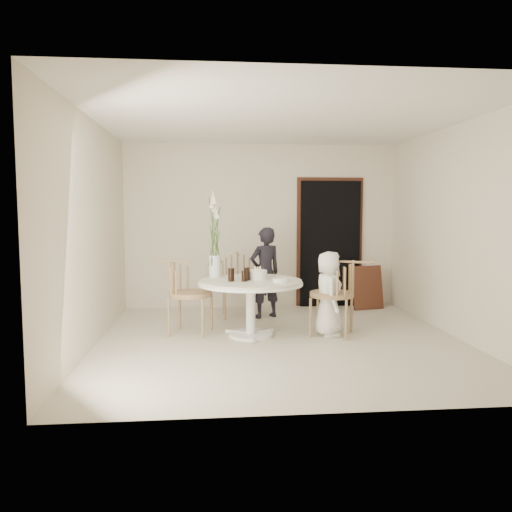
{
  "coord_description": "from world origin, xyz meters",
  "views": [
    {
      "loc": [
        -0.87,
        -6.02,
        1.62
      ],
      "look_at": [
        -0.28,
        0.3,
        1.03
      ],
      "focal_mm": 35.0,
      "sensor_mm": 36.0,
      "label": 1
    }
  ],
  "objects": [
    {
      "name": "boy",
      "position": [
        0.65,
        0.2,
        0.55
      ],
      "size": [
        0.38,
        0.55,
        1.09
      ],
      "primitive_type": "imported",
      "rotation": [
        0.0,
        0.0,
        1.51
      ],
      "color": "white",
      "rests_on": "ground"
    },
    {
      "name": "cola_tumbler_b",
      "position": [
        -0.43,
        0.15,
        0.8
      ],
      "size": [
        0.08,
        0.08,
        0.14
      ],
      "primitive_type": "cylinder",
      "rotation": [
        0.0,
        0.0,
        -0.31
      ],
      "color": "black",
      "rests_on": "table"
    },
    {
      "name": "picture_frame",
      "position": [
        1.7,
        1.84,
        0.35
      ],
      "size": [
        0.56,
        0.28,
        0.71
      ],
      "primitive_type": "cube",
      "rotation": [
        -0.17,
        0.0,
        0.24
      ],
      "color": "#51321B",
      "rests_on": "ground"
    },
    {
      "name": "door_trim",
      "position": [
        1.15,
        2.23,
        1.11
      ],
      "size": [
        1.12,
        0.03,
        2.22
      ],
      "primitive_type": "cube",
      "color": "#51321B",
      "rests_on": "ground"
    },
    {
      "name": "birthday_cake",
      "position": [
        -0.25,
        0.31,
        0.79
      ],
      "size": [
        0.24,
        0.24,
        0.17
      ],
      "rotation": [
        0.0,
        0.0,
        0.11
      ],
      "color": "white",
      "rests_on": "table"
    },
    {
      "name": "chair_right",
      "position": [
        0.83,
        0.18,
        0.64
      ],
      "size": [
        0.72,
        0.69,
        0.98
      ],
      "rotation": [
        0.0,
        0.0,
        -1.99
      ],
      "color": "#A47F59",
      "rests_on": "ground"
    },
    {
      "name": "plate_stack",
      "position": [
        0.0,
        0.03,
        0.75
      ],
      "size": [
        0.24,
        0.24,
        0.05
      ],
      "primitive_type": "cylinder",
      "rotation": [
        0.0,
        0.0,
        0.25
      ],
      "color": "white",
      "rests_on": "table"
    },
    {
      "name": "room_shell",
      "position": [
        0.0,
        0.0,
        1.62
      ],
      "size": [
        4.5,
        4.5,
        4.5
      ],
      "color": "white",
      "rests_on": "ground"
    },
    {
      "name": "flower_vase",
      "position": [
        -0.8,
        0.57,
        1.21
      ],
      "size": [
        0.16,
        0.16,
        1.15
      ],
      "rotation": [
        0.0,
        0.0,
        0.19
      ],
      "color": "white",
      "rests_on": "table"
    },
    {
      "name": "chair_far",
      "position": [
        -0.43,
        1.62,
        0.62
      ],
      "size": [
        0.55,
        0.58,
        0.96
      ],
      "rotation": [
        0.0,
        0.0,
        0.0
      ],
      "color": "#A47F59",
      "rests_on": "ground"
    },
    {
      "name": "cola_tumbler_c",
      "position": [
        -0.6,
        0.15,
        0.81
      ],
      "size": [
        0.08,
        0.08,
        0.17
      ],
      "primitive_type": "cylinder",
      "rotation": [
        0.0,
        0.0,
        0.08
      ],
      "color": "black",
      "rests_on": "table"
    },
    {
      "name": "table",
      "position": [
        -0.35,
        0.25,
        0.62
      ],
      "size": [
        1.33,
        1.33,
        0.73
      ],
      "color": "white",
      "rests_on": "ground"
    },
    {
      "name": "girl",
      "position": [
        -0.04,
        1.36,
        0.68
      ],
      "size": [
        0.58,
        0.49,
        1.36
      ],
      "primitive_type": "imported",
      "rotation": [
        0.0,
        0.0,
        3.54
      ],
      "color": "black",
      "rests_on": "ground"
    },
    {
      "name": "cola_tumbler_a",
      "position": [
        -0.44,
        0.13,
        0.8
      ],
      "size": [
        0.08,
        0.08,
        0.14
      ],
      "primitive_type": "cylinder",
      "rotation": [
        0.0,
        0.0,
        0.22
      ],
      "color": "black",
      "rests_on": "table"
    },
    {
      "name": "doorway",
      "position": [
        1.15,
        2.19,
        1.05
      ],
      "size": [
        1.0,
        0.1,
        2.1
      ],
      "primitive_type": "cube",
      "color": "black",
      "rests_on": "ground"
    },
    {
      "name": "chair_left",
      "position": [
        -1.25,
        0.51,
        0.63
      ],
      "size": [
        0.66,
        0.63,
        0.97
      ],
      "rotation": [
        0.0,
        0.0,
        1.31
      ],
      "color": "#A47F59",
      "rests_on": "ground"
    },
    {
      "name": "ground",
      "position": [
        0.0,
        0.0,
        0.0
      ],
      "size": [
        4.5,
        4.5,
        0.0
      ],
      "primitive_type": "plane",
      "color": "beige",
      "rests_on": "ground"
    },
    {
      "name": "cola_tumbler_d",
      "position": [
        -0.4,
        0.24,
        0.81
      ],
      "size": [
        0.1,
        0.1,
        0.16
      ],
      "primitive_type": "cylinder",
      "rotation": [
        0.0,
        0.0,
        0.4
      ],
      "color": "black",
      "rests_on": "table"
    }
  ]
}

